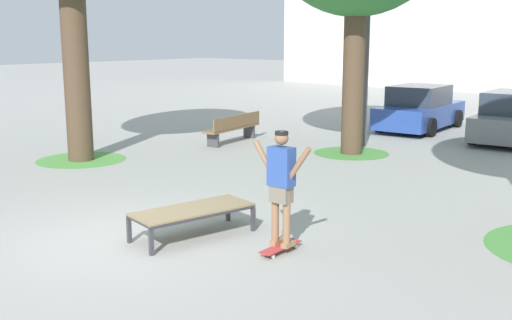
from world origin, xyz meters
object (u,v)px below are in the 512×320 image
(skater, at_px, (281,181))
(light_post, at_px, (369,9))
(skate_box, at_px, (193,211))
(skateboard, at_px, (281,247))
(car_blue, at_px, (420,109))
(park_bench, at_px, (233,128))

(skater, bearing_deg, light_post, 113.93)
(skate_box, xyz_separation_m, skateboard, (1.48, 0.35, -0.34))
(skate_box, distance_m, light_post, 9.71)
(skateboard, distance_m, car_blue, 13.09)
(skateboard, xyz_separation_m, light_post, (-3.75, 8.45, 3.75))
(car_blue, relative_size, park_bench, 1.78)
(skate_box, height_order, skateboard, skate_box)
(skate_box, height_order, car_blue, car_blue)
(skate_box, height_order, light_post, light_post)
(skater, xyz_separation_m, park_bench, (-7.00, 6.43, -0.62))
(skater, bearing_deg, skateboard, -87.21)
(skater, relative_size, car_blue, 0.39)
(car_blue, bearing_deg, park_bench, -116.32)
(skate_box, xyz_separation_m, park_bench, (-5.52, 6.79, 0.03))
(skater, relative_size, park_bench, 0.69)
(skater, xyz_separation_m, light_post, (-3.75, 8.45, 2.75))
(skate_box, relative_size, skateboard, 2.48)
(car_blue, bearing_deg, skate_box, -78.73)
(skateboard, bearing_deg, park_bench, 137.39)
(skateboard, bearing_deg, skater, 92.79)
(skate_box, bearing_deg, park_bench, 129.10)
(park_bench, bearing_deg, light_post, 31.86)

